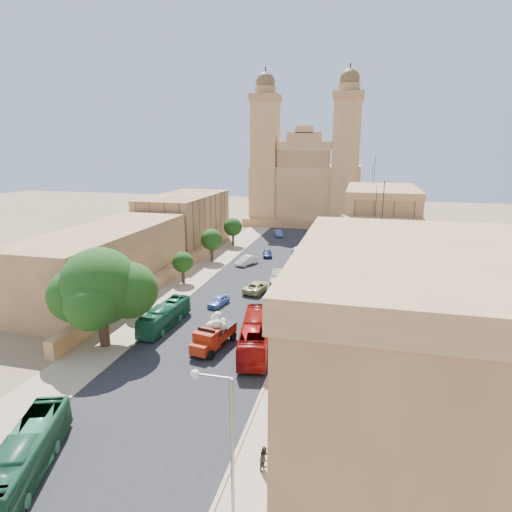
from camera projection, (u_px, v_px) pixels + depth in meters
The scene contains 36 objects.
ground at pixel (180, 379), 35.15m from camera, with size 260.00×260.00×0.00m, color brown.
road_surface at pixel (262, 276), 63.36m from camera, with size 14.00×140.00×0.01m, color black.
sidewalk_east at pixel (327, 280), 61.15m from camera, with size 5.00×140.00×0.01m, color tan.
sidewalk_west at pixel (202, 271), 65.57m from camera, with size 5.00×140.00×0.01m, color tan.
kerb_east at pixel (310, 279), 61.72m from camera, with size 0.25×140.00×0.12m, color tan.
kerb_west at pixel (218, 272), 64.98m from camera, with size 0.25×140.00×0.12m, color tan.
townhouse_a at pixel (391, 344), 27.03m from camera, with size 9.00×14.00×16.40m.
townhouse_b at pixel (381, 287), 40.38m from camera, with size 9.00×14.00×14.90m.
townhouse_c at pixel (378, 243), 53.24m from camera, with size 9.00×14.00×17.40m.
townhouse_d at pixel (375, 229), 66.59m from camera, with size 9.00×14.00×15.90m.
corner_block at pixel (435, 484), 13.83m from camera, with size 9.20×10.20×15.70m.
west_wall at pixel (154, 284), 56.64m from camera, with size 1.00×40.00×1.80m, color #AC7C4E.
west_building_low at pixel (106, 261), 55.22m from camera, with size 10.00×28.00×8.40m, color #996C42.
west_building_mid at pixel (185, 222), 79.48m from camera, with size 10.00×22.00×10.00m, color tan.
church at pixel (307, 184), 106.73m from camera, with size 28.00×22.50×36.30m.
ficus_tree at pixel (101, 289), 39.70m from camera, with size 9.62×8.85×9.62m.
street_tree_a at pixel (140, 289), 48.01m from camera, with size 2.96×2.96×4.56m.
street_tree_b at pixel (183, 262), 59.31m from camera, with size 2.91×2.91×4.47m.
street_tree_c at pixel (212, 240), 70.42m from camera, with size 3.57×3.57×5.49m.
street_tree_d at pixel (233, 227), 81.72m from camera, with size 3.53×3.53×5.43m.
streetlamp at pixel (223, 429), 20.78m from camera, with size 2.11×0.44×8.22m.
red_truck at pixel (213, 333), 40.31m from camera, with size 3.21×5.97×3.33m.
olive_pickup at pixel (279, 288), 54.91m from camera, with size 2.47×4.99×2.01m.
bus_green_south at pixel (26, 456), 24.58m from camera, with size 2.16×9.23×2.57m, color #225F41.
bus_green_north at pixel (165, 316), 45.12m from camera, with size 2.01×8.59×2.39m, color #195B3C.
bus_red_east at pixel (255, 335), 39.92m from camera, with size 2.45×10.46×2.91m, color #990E0B.
bus_cream_east at pixel (279, 285), 54.59m from camera, with size 2.27×9.71×2.70m, color beige.
car_blue_a at pixel (219, 301), 51.29m from camera, with size 1.46×3.64×1.24m, color #537DCB.
car_white_a at pixel (247, 260), 69.08m from camera, with size 1.53×4.40×1.45m, color white.
car_cream at pixel (257, 287), 56.14m from camera, with size 2.38×5.17×1.44m, color #BEB77D.
car_dkblue at pixel (267, 254), 74.02m from camera, with size 1.55×3.82×1.11m, color #162249.
car_white_b at pixel (298, 249), 77.15m from camera, with size 1.39×3.45×1.18m, color white.
car_blue_b at pixel (279, 233), 90.96m from camera, with size 1.41×4.03×1.33m, color #435AA4.
pedestrian_a at pixel (322, 314), 46.40m from camera, with size 0.65×0.43×1.78m, color #2D2B30.
pedestrian_b at pixel (265, 458), 25.13m from camera, with size 0.74×0.58×1.52m, color #342C28.
pedestrian_c at pixel (296, 319), 45.10m from camera, with size 1.09×0.45×1.86m, color #3B3B3D.
Camera 1 is at (13.64, -29.13, 18.51)m, focal length 30.00 mm.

